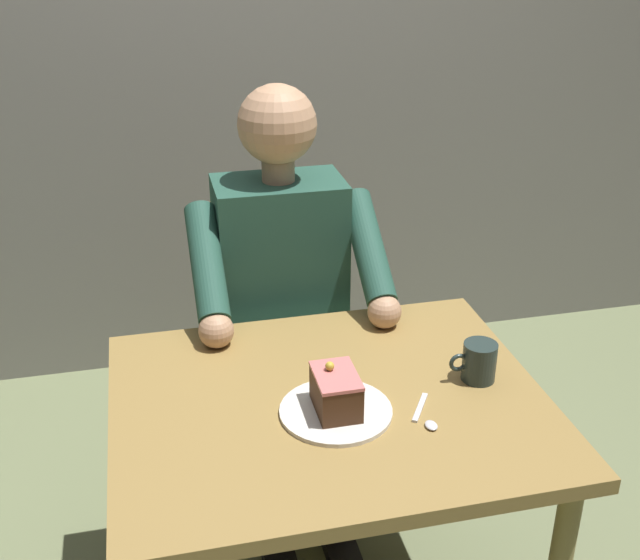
{
  "coord_description": "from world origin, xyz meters",
  "views": [
    {
      "loc": [
        0.36,
        1.44,
        1.72
      ],
      "look_at": [
        -0.0,
        -0.1,
        0.95
      ],
      "focal_mm": 44.35,
      "sensor_mm": 36.0,
      "label": 1
    }
  ],
  "objects_px": {
    "dining_table": "(329,430)",
    "coffee_cup": "(478,360)",
    "seated_person": "(286,306)",
    "cake_slice": "(338,391)",
    "chair": "(277,333)",
    "dessert_spoon": "(426,417)"
  },
  "relations": [
    {
      "from": "seated_person",
      "to": "cake_slice",
      "type": "relative_size",
      "value": 9.74
    },
    {
      "from": "dining_table",
      "to": "seated_person",
      "type": "relative_size",
      "value": 0.75
    },
    {
      "from": "seated_person",
      "to": "dessert_spoon",
      "type": "xyz_separation_m",
      "value": [
        -0.19,
        0.64,
        0.04
      ]
    },
    {
      "from": "dining_table",
      "to": "dessert_spoon",
      "type": "distance_m",
      "value": 0.24
    },
    {
      "from": "chair",
      "to": "coffee_cup",
      "type": "bearing_deg",
      "value": 117.44
    },
    {
      "from": "dining_table",
      "to": "seated_person",
      "type": "height_order",
      "value": "seated_person"
    },
    {
      "from": "cake_slice",
      "to": "coffee_cup",
      "type": "bearing_deg",
      "value": -170.2
    },
    {
      "from": "chair",
      "to": "dessert_spoon",
      "type": "distance_m",
      "value": 0.86
    },
    {
      "from": "dining_table",
      "to": "coffee_cup",
      "type": "xyz_separation_m",
      "value": [
        -0.36,
        -0.0,
        0.14
      ]
    },
    {
      "from": "chair",
      "to": "cake_slice",
      "type": "height_order",
      "value": "chair"
    },
    {
      "from": "dessert_spoon",
      "to": "cake_slice",
      "type": "bearing_deg",
      "value": -19.6
    },
    {
      "from": "cake_slice",
      "to": "dessert_spoon",
      "type": "height_order",
      "value": "cake_slice"
    },
    {
      "from": "seated_person",
      "to": "dessert_spoon",
      "type": "relative_size",
      "value": 9.34
    },
    {
      "from": "chair",
      "to": "seated_person",
      "type": "bearing_deg",
      "value": 90.0
    },
    {
      "from": "chair",
      "to": "coffee_cup",
      "type": "distance_m",
      "value": 0.82
    },
    {
      "from": "chair",
      "to": "dessert_spoon",
      "type": "height_order",
      "value": "chair"
    },
    {
      "from": "seated_person",
      "to": "cake_slice",
      "type": "bearing_deg",
      "value": 90.39
    },
    {
      "from": "seated_person",
      "to": "cake_slice",
      "type": "distance_m",
      "value": 0.59
    },
    {
      "from": "coffee_cup",
      "to": "cake_slice",
      "type": "bearing_deg",
      "value": 9.8
    },
    {
      "from": "dining_table",
      "to": "cake_slice",
      "type": "relative_size",
      "value": 7.35
    },
    {
      "from": "cake_slice",
      "to": "coffee_cup",
      "type": "relative_size",
      "value": 1.16
    },
    {
      "from": "dining_table",
      "to": "coffee_cup",
      "type": "relative_size",
      "value": 8.5
    }
  ]
}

